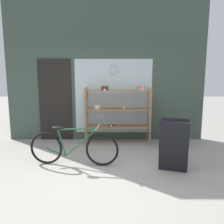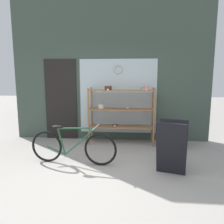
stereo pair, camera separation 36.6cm
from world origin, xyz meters
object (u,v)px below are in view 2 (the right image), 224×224
Objects in this scene: trash_bin at (174,135)px; bicycle at (73,147)px; display_case at (121,108)px; sandwich_board at (172,148)px.

bicycle is at bearing -153.55° from trash_bin.
display_case is 2.65× the size of trash_bin.
sandwich_board is at bearing -4.07° from bicycle.
trash_bin is at bearing 93.90° from sandwich_board.
sandwich_board reaches higher than bicycle.
bicycle is at bearing -121.82° from display_case.
sandwich_board is (0.94, -1.67, -0.42)m from display_case.
trash_bin is at bearing 31.40° from bicycle.
sandwich_board is at bearing -60.46° from display_case.
trash_bin is (2.11, 1.05, -0.01)m from bicycle.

